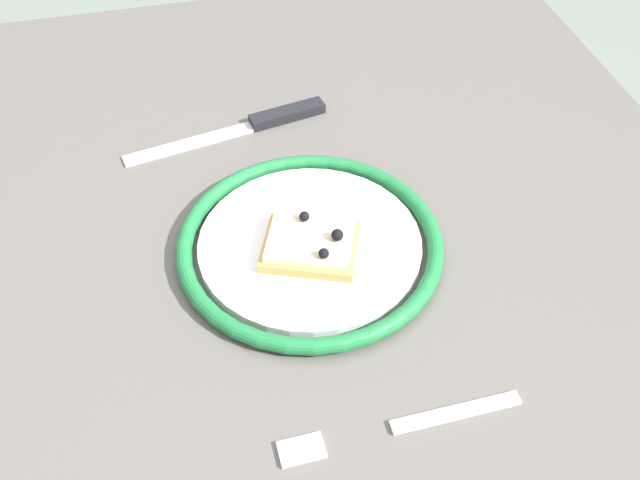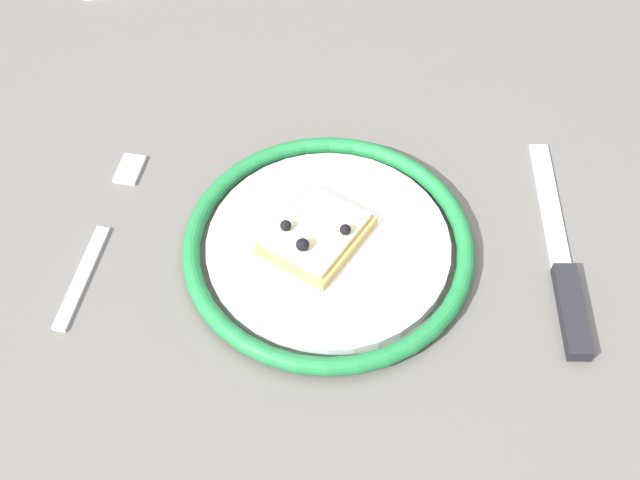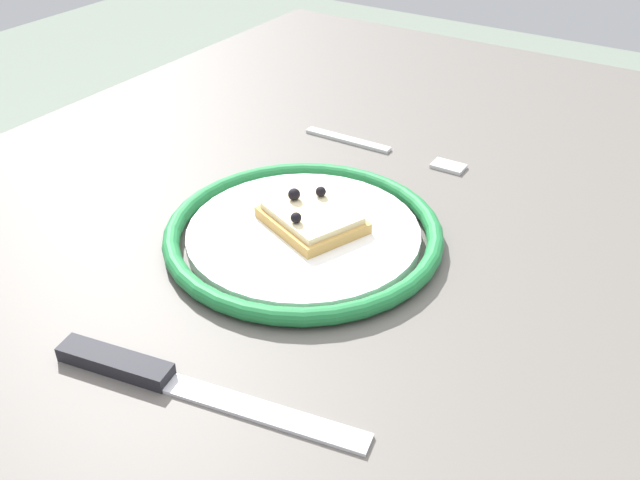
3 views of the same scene
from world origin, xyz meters
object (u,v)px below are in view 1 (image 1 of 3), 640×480
at_px(dining_table, 289,356).
at_px(pizza_slice_near, 311,244).
at_px(fork, 399,426).
at_px(knife, 261,122).
at_px(plate, 310,245).

distance_m(dining_table, pizza_slice_near, 0.12).
distance_m(dining_table, fork, 0.18).
bearing_deg(pizza_slice_near, knife, 2.05).
height_order(knife, fork, knife).
relative_size(pizza_slice_near, fork, 0.54).
bearing_deg(fork, plate, 7.01).
height_order(dining_table, pizza_slice_near, pizza_slice_near).
height_order(dining_table, fork, fork).
relative_size(dining_table, fork, 5.73).
bearing_deg(fork, knife, 4.81).
bearing_deg(knife, pizza_slice_near, -177.95).
bearing_deg(plate, dining_table, 148.92).
bearing_deg(dining_table, fork, -157.03).
height_order(dining_table, knife, knife).
bearing_deg(plate, knife, 2.63).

